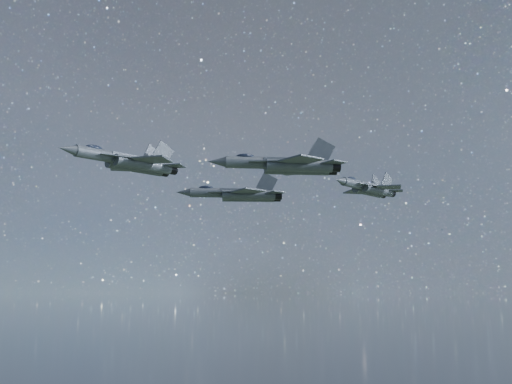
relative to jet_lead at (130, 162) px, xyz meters
name	(u,v)px	position (x,y,z in m)	size (l,w,h in m)	color
jet_lead	(130,162)	(0.00, 0.00, 0.00)	(16.71, 11.17, 4.23)	#333A40
jet_left	(240,194)	(24.33, 21.53, 0.78)	(19.14, 12.67, 4.88)	#333A40
jet_right	(287,165)	(14.77, -14.43, -1.89)	(15.72, 10.51, 3.98)	#333A40
jet_slot	(369,188)	(40.66, 6.04, 0.58)	(15.71, 10.41, 4.01)	#333A40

